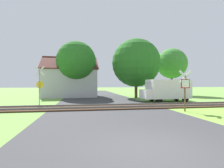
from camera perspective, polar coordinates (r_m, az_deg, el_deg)
ground_plane at (r=5.22m, az=13.02°, el=-20.35°), size 160.00×160.00×0.00m
road_asphalt at (r=7.02m, az=6.50°, el=-14.93°), size 8.38×80.00×0.01m
rail_track at (r=13.30m, az=-1.42°, el=-7.53°), size 60.00×2.60×0.22m
stop_sign_near at (r=12.39m, az=22.77°, el=-0.95°), size 0.88×0.16×2.71m
crossing_sign_far at (r=16.17m, az=-22.58°, el=0.31°), size 0.85×0.28×3.36m
house at (r=25.44m, az=-13.53°, el=0.61°), size 7.68×6.34×5.64m
tree_right at (r=23.27m, az=7.85°, el=6.85°), size 6.30×6.30×7.72m
tree_center at (r=23.68m, az=-11.59°, el=7.34°), size 5.21×5.21×7.43m
tree_far at (r=29.95m, az=18.94°, el=6.31°), size 4.84×4.84×7.51m
mail_truck at (r=18.60m, az=17.40°, el=-1.72°), size 4.99×2.11×2.24m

